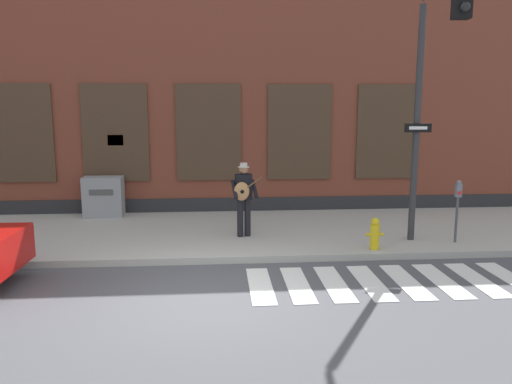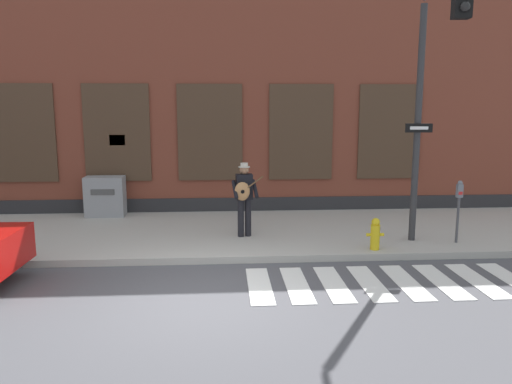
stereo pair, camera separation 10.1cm
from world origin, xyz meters
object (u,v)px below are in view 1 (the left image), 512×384
(traffic_light, at_px, (433,74))
(parking_meter, at_px, (458,202))
(utility_box, at_px, (104,197))
(fire_hydrant, at_px, (375,234))
(busker, at_px, (244,195))

(traffic_light, height_order, parking_meter, traffic_light)
(utility_box, bearing_deg, fire_hydrant, -29.90)
(busker, relative_size, fire_hydrant, 2.53)
(parking_meter, relative_size, fire_hydrant, 2.05)
(busker, height_order, traffic_light, traffic_light)
(parking_meter, height_order, fire_hydrant, parking_meter)
(traffic_light, relative_size, parking_meter, 3.80)
(busker, height_order, parking_meter, busker)
(utility_box, height_order, fire_hydrant, utility_box)
(busker, distance_m, utility_box, 4.60)
(traffic_light, xyz_separation_m, fire_hydrant, (-1.00, 0.21, -3.38))
(fire_hydrant, bearing_deg, parking_meter, 11.77)
(traffic_light, bearing_deg, busker, 158.44)
(parking_meter, bearing_deg, traffic_light, -148.27)
(parking_meter, bearing_deg, utility_box, 158.65)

